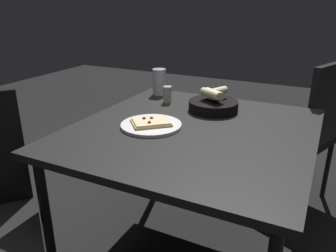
% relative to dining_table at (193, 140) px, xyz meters
% --- Properties ---
extents(dining_table, '(1.04, 0.99, 0.71)m').
position_rel_dining_table_xyz_m(dining_table, '(0.00, 0.00, 0.00)').
color(dining_table, black).
rests_on(dining_table, ground).
extents(pizza_plate, '(0.26, 0.26, 0.04)m').
position_rel_dining_table_xyz_m(pizza_plate, '(0.07, -0.17, 0.07)').
color(pizza_plate, white).
rests_on(pizza_plate, dining_table).
extents(bread_basket, '(0.24, 0.24, 0.11)m').
position_rel_dining_table_xyz_m(bread_basket, '(-0.26, -0.00, 0.09)').
color(bread_basket, black).
rests_on(bread_basket, dining_table).
extents(beer_glass, '(0.08, 0.08, 0.15)m').
position_rel_dining_table_xyz_m(beer_glass, '(-0.41, -0.38, 0.13)').
color(beer_glass, silver).
rests_on(beer_glass, dining_table).
extents(pepper_shaker, '(0.05, 0.05, 0.09)m').
position_rel_dining_table_xyz_m(pepper_shaker, '(-0.29, -0.27, 0.10)').
color(pepper_shaker, '#BFB299').
rests_on(pepper_shaker, dining_table).
extents(chair_far, '(0.57, 0.57, 0.91)m').
position_rel_dining_table_xyz_m(chair_far, '(-0.78, 0.40, -0.14)').
color(chair_far, black).
rests_on(chair_far, ground).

